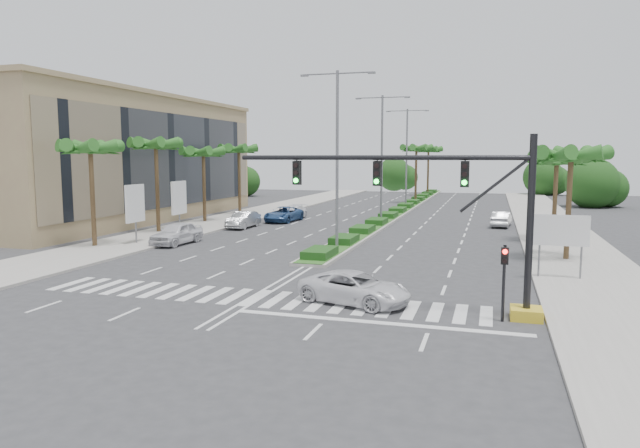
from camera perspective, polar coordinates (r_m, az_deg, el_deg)
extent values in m
plane|color=#333335|center=(26.05, -6.47, -7.38)|extent=(160.00, 160.00, 0.00)
cube|color=gray|center=(43.92, 23.41, -2.01)|extent=(6.00, 120.00, 0.15)
cube|color=gray|center=(50.41, -13.36, -0.57)|extent=(6.00, 120.00, 0.15)
cube|color=gray|center=(69.19, 8.44, 1.51)|extent=(2.20, 75.00, 0.20)
cube|color=#28561D|center=(69.18, 8.44, 1.60)|extent=(1.80, 75.00, 0.04)
cube|color=tan|center=(60.98, -19.50, 6.05)|extent=(12.00, 36.00, 12.00)
cube|color=gold|center=(24.01, 19.93, -8.42)|extent=(1.20, 1.20, 0.45)
cylinder|color=black|center=(23.36, 20.27, -0.15)|extent=(0.28, 0.28, 7.00)
cylinder|color=black|center=(23.62, 5.75, 6.62)|extent=(12.00, 0.20, 0.20)
cylinder|color=black|center=(23.20, 16.96, 3.65)|extent=(2.53, 0.12, 2.15)
cube|color=black|center=(23.21, 14.27, 4.84)|extent=(0.32, 0.24, 1.00)
cylinder|color=#19E533|center=(23.08, 14.23, 4.04)|extent=(0.20, 0.06, 0.20)
cube|color=black|center=(23.63, 5.73, 5.05)|extent=(0.32, 0.24, 1.00)
cylinder|color=#19E533|center=(23.50, 5.66, 4.26)|extent=(0.20, 0.06, 0.20)
cube|color=black|center=(24.55, -2.34, 5.14)|extent=(0.32, 0.24, 1.00)
cylinder|color=#19E533|center=(24.43, -2.44, 4.38)|extent=(0.20, 0.06, 0.20)
cylinder|color=black|center=(23.09, 17.89, -5.68)|extent=(0.12, 0.12, 3.00)
cube|color=black|center=(22.74, 17.99, -3.05)|extent=(0.28, 0.22, 0.65)
cylinder|color=red|center=(22.58, 18.02, -2.65)|extent=(0.18, 0.05, 0.18)
cylinder|color=slate|center=(31.65, 21.08, -2.68)|extent=(0.10, 0.10, 2.80)
cylinder|color=slate|center=(31.87, 24.67, -2.79)|extent=(0.10, 0.10, 2.80)
cube|color=#0C6638|center=(31.58, 22.98, -0.59)|extent=(2.60, 0.08, 1.50)
cube|color=white|center=(31.53, 22.99, -0.60)|extent=(2.70, 0.02, 1.60)
cylinder|color=slate|center=(43.19, -17.94, -0.14)|extent=(0.12, 0.12, 2.80)
cube|color=white|center=(43.03, -18.02, 1.97)|extent=(0.18, 2.10, 2.70)
cube|color=#D8594C|center=(43.03, -18.02, 1.97)|extent=(0.12, 2.00, 2.60)
cylinder|color=slate|center=(48.20, -13.88, 0.67)|extent=(0.12, 0.12, 2.80)
cube|color=white|center=(48.06, -13.93, 2.57)|extent=(0.18, 2.10, 2.70)
cube|color=#D8594C|center=(48.06, -13.93, 2.57)|extent=(0.12, 2.00, 2.60)
cylinder|color=brown|center=(42.60, -21.79, 2.45)|extent=(0.32, 0.32, 7.00)
sphere|color=brown|center=(42.51, -21.99, 7.02)|extent=(0.70, 0.70, 0.70)
cone|color=#28581B|center=(41.83, -20.80, 6.95)|extent=(0.90, 3.62, 1.50)
cone|color=#28581B|center=(42.76, -20.54, 6.94)|extent=(3.39, 2.96, 1.50)
cone|color=#28581B|center=(43.50, -21.35, 6.90)|extent=(3.73, 1.68, 1.50)
cone|color=#28581B|center=(43.50, -22.61, 6.85)|extent=(2.38, 3.65, 1.50)
cone|color=#28581B|center=(42.77, -23.43, 6.82)|extent=(2.38, 3.65, 1.50)
cone|color=#28581B|center=(41.83, -23.17, 6.84)|extent=(3.73, 1.68, 1.50)
cone|color=#28581B|center=(41.40, -21.99, 6.90)|extent=(3.39, 2.96, 1.50)
cylinder|color=brown|center=(49.07, -15.97, 3.41)|extent=(0.32, 0.32, 7.40)
sphere|color=brown|center=(49.01, -16.10, 7.61)|extent=(0.70, 0.70, 0.70)
cone|color=#28581B|center=(48.42, -15.00, 7.54)|extent=(0.90, 3.62, 1.50)
cone|color=#28581B|center=(49.37, -14.88, 7.53)|extent=(3.39, 2.96, 1.50)
cone|color=#28581B|center=(50.04, -15.66, 7.49)|extent=(3.73, 1.68, 1.50)
cone|color=#28581B|center=(49.95, -16.76, 7.46)|extent=(2.38, 3.65, 1.50)
cone|color=#28581B|center=(49.16, -17.38, 7.45)|extent=(2.38, 3.65, 1.50)
cone|color=#28581B|center=(48.25, -17.04, 7.48)|extent=(3.73, 1.68, 1.50)
cone|color=#28581B|center=(47.91, -15.97, 7.52)|extent=(3.39, 2.96, 1.50)
cylinder|color=brown|center=(55.97, -11.52, 3.61)|extent=(0.32, 0.32, 6.80)
sphere|color=brown|center=(55.89, -11.60, 6.99)|extent=(0.70, 0.70, 0.70)
cone|color=#28581B|center=(55.38, -10.58, 6.91)|extent=(0.90, 3.62, 1.50)
cone|color=#28581B|center=(56.33, -10.56, 6.90)|extent=(3.39, 2.96, 1.50)
cone|color=#28581B|center=(56.95, -11.29, 6.89)|extent=(3.73, 1.68, 1.50)
cone|color=#28581B|center=(56.79, -12.25, 6.86)|extent=(2.38, 3.65, 1.50)
cone|color=#28581B|center=(55.95, -12.73, 6.86)|extent=(2.38, 3.65, 1.50)
cone|color=#28581B|center=(55.07, -12.35, 6.87)|extent=(3.73, 1.68, 1.50)
cone|color=#28581B|center=(54.81, -11.39, 6.89)|extent=(3.39, 2.96, 1.50)
cylinder|color=brown|center=(63.10, -8.06, 4.20)|extent=(0.32, 0.32, 7.20)
sphere|color=brown|center=(63.05, -8.12, 7.38)|extent=(0.70, 0.70, 0.70)
cone|color=#28581B|center=(62.59, -7.19, 7.30)|extent=(0.90, 3.62, 1.50)
cone|color=#28581B|center=(63.55, -7.22, 7.30)|extent=(3.39, 2.96, 1.50)
cone|color=#28581B|center=(64.12, -7.91, 7.28)|extent=(3.73, 1.68, 1.50)
cone|color=#28581B|center=(63.90, -8.74, 7.27)|extent=(2.38, 3.65, 1.50)
cone|color=#28581B|center=(63.04, -9.12, 7.27)|extent=(2.38, 3.65, 1.50)
cone|color=#28581B|center=(62.18, -8.74, 7.28)|extent=(3.73, 1.68, 1.50)
cone|color=#28581B|center=(61.98, -7.87, 7.30)|extent=(3.39, 2.96, 1.50)
cylinder|color=brown|center=(37.56, 23.59, 1.47)|extent=(0.32, 0.32, 6.50)
sphere|color=brown|center=(37.43, 23.82, 6.28)|extent=(0.70, 0.70, 0.70)
cone|color=#28581B|center=(37.58, 25.49, 6.04)|extent=(0.90, 3.62, 1.50)
cone|color=#28581B|center=(38.37, 24.68, 6.08)|extent=(3.39, 2.96, 1.50)
cone|color=#28581B|center=(38.47, 23.26, 6.15)|extent=(3.73, 1.68, 1.50)
cone|color=#28581B|center=(37.80, 22.23, 6.20)|extent=(2.38, 3.65, 1.50)
cone|color=#28581B|center=(36.85, 22.37, 6.19)|extent=(2.38, 3.65, 1.50)
cone|color=#28581B|center=(36.34, 23.63, 6.13)|extent=(3.73, 1.68, 1.50)
cone|color=#28581B|center=(36.67, 25.04, 6.06)|extent=(3.39, 2.96, 1.50)
cylinder|color=brown|center=(45.50, 22.43, 2.16)|extent=(0.32, 0.32, 6.20)
sphere|color=brown|center=(45.39, 22.60, 5.94)|extent=(0.70, 0.70, 0.70)
cone|color=#28581B|center=(45.51, 23.98, 5.75)|extent=(0.90, 3.62, 1.50)
cone|color=#28581B|center=(46.31, 23.34, 5.78)|extent=(3.39, 2.96, 1.50)
cone|color=#28581B|center=(46.43, 22.17, 5.84)|extent=(3.73, 1.68, 1.50)
cone|color=#28581B|center=(45.78, 21.30, 5.87)|extent=(2.38, 3.65, 1.50)
cone|color=#28581B|center=(44.83, 21.39, 5.86)|extent=(2.38, 3.65, 1.50)
cone|color=#28581B|center=(44.30, 22.42, 5.81)|extent=(3.73, 1.68, 1.50)
cone|color=#28581B|center=(44.61, 23.59, 5.76)|extent=(3.39, 2.96, 1.50)
cylinder|color=brown|center=(78.86, 9.57, 4.78)|extent=(0.32, 0.32, 7.50)
sphere|color=brown|center=(78.82, 9.62, 7.43)|extent=(0.70, 0.70, 0.70)
cone|color=#28581B|center=(78.69, 10.42, 7.34)|extent=(0.90, 3.62, 1.50)
cone|color=#28581B|center=(79.59, 10.19, 7.34)|extent=(3.39, 2.96, 1.50)
cone|color=#28581B|center=(79.92, 9.54, 7.35)|extent=(3.73, 1.68, 1.50)
cone|color=#28581B|center=(79.43, 8.95, 7.36)|extent=(2.38, 3.65, 1.50)
cone|color=#28581B|center=(78.48, 8.85, 7.37)|extent=(2.38, 3.65, 1.50)
cone|color=#28581B|center=(77.79, 9.33, 7.37)|extent=(3.73, 1.68, 1.50)
cone|color=#28581B|center=(77.88, 10.04, 7.36)|extent=(3.39, 2.96, 1.50)
cylinder|color=brown|center=(93.75, 10.75, 5.05)|extent=(0.32, 0.32, 7.50)
sphere|color=brown|center=(93.72, 10.80, 7.28)|extent=(0.70, 0.70, 0.70)
cone|color=#28581B|center=(93.61, 11.47, 7.21)|extent=(0.90, 3.62, 1.50)
cone|color=#28581B|center=(94.50, 11.27, 7.21)|extent=(3.39, 2.96, 1.50)
cone|color=#28581B|center=(94.81, 10.72, 7.22)|extent=(3.73, 1.68, 1.50)
cone|color=#28581B|center=(94.30, 10.22, 7.23)|extent=(2.38, 3.65, 1.50)
cone|color=#28581B|center=(93.36, 10.15, 7.24)|extent=(2.38, 3.65, 1.50)
cone|color=#28581B|center=(92.68, 10.57, 7.23)|extent=(3.73, 1.68, 1.50)
cone|color=#28581B|center=(92.79, 11.16, 7.22)|extent=(3.39, 2.96, 1.50)
cylinder|color=slate|center=(38.51, 1.73, 6.24)|extent=(0.20, 0.20, 12.00)
cylinder|color=slate|center=(39.22, 0.01, 14.76)|extent=(2.40, 0.10, 0.10)
cylinder|color=slate|center=(38.60, 3.54, 14.87)|extent=(2.40, 0.10, 0.10)
cube|color=slate|center=(39.55, -1.57, 14.61)|extent=(0.50, 0.25, 0.12)
cube|color=slate|center=(38.36, 5.19, 14.83)|extent=(0.50, 0.25, 0.12)
cylinder|color=slate|center=(54.12, 6.19, 6.35)|extent=(0.20, 0.20, 12.00)
cylinder|color=slate|center=(54.63, 5.00, 12.46)|extent=(2.40, 0.10, 0.10)
cylinder|color=slate|center=(54.18, 7.55, 12.48)|extent=(2.40, 0.10, 0.10)
cube|color=slate|center=(54.86, 3.85, 12.40)|extent=(0.50, 0.25, 0.12)
cube|color=slate|center=(54.01, 8.73, 12.43)|extent=(0.50, 0.25, 0.12)
cylinder|color=slate|center=(69.90, 8.65, 6.40)|extent=(0.20, 0.20, 12.00)
cylinder|color=slate|center=(70.30, 7.75, 11.15)|extent=(2.40, 0.10, 0.10)
cylinder|color=slate|center=(69.95, 9.73, 11.13)|extent=(2.40, 0.10, 0.10)
cube|color=slate|center=(70.48, 6.85, 11.11)|extent=(0.50, 0.25, 0.12)
cube|color=slate|center=(69.82, 10.64, 11.08)|extent=(0.50, 0.25, 0.12)
imported|color=silver|center=(42.66, -14.14, -0.89)|extent=(2.21, 4.89, 1.63)
imported|color=#B0B1B5|center=(51.32, -7.69, 0.43)|extent=(1.62, 4.50, 1.48)
imported|color=#2A4B80|center=(55.87, -3.67, 0.98)|extent=(2.74, 5.38, 1.46)
imported|color=white|center=(58.17, -2.76, 1.18)|extent=(2.03, 4.85, 1.40)
imported|color=silver|center=(24.89, 3.50, -6.39)|extent=(5.38, 3.62, 1.37)
imported|color=#B3B3B8|center=(54.33, 17.69, 0.48)|extent=(1.96, 4.41, 1.41)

